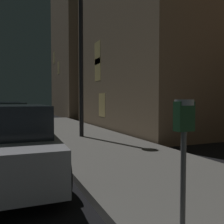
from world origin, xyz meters
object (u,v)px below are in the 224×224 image
car_silver (6,141)px  car_blue (8,112)px  parking_meter (184,133)px  street_lamp (81,32)px  car_white (9,109)px  car_green (8,118)px

car_silver → car_blue: (0.00, 13.06, -0.02)m
parking_meter → car_silver: parking_meter is taller
street_lamp → car_white: bearing=99.9°
car_silver → car_green: size_ratio=1.03×
car_blue → street_lamp: (2.61, -9.32, 3.39)m
car_green → car_silver: bearing=-90.0°
car_green → car_white: same height
car_green → parking_meter: bearing=-80.3°
car_silver → car_blue: same height
car_blue → street_lamp: 10.25m
car_silver → car_blue: size_ratio=1.06×
car_blue → car_green: bearing=-90.0°
parking_meter → car_white: 22.04m
car_white → car_silver: bearing=-90.0°
parking_meter → street_lamp: size_ratio=0.23×
parking_meter → car_silver: bearing=117.8°
parking_meter → car_blue: 16.38m
car_blue → car_white: bearing=90.0°
car_blue → street_lamp: bearing=-74.3°
car_green → car_white: 12.01m
parking_meter → car_white: parking_meter is taller
car_silver → street_lamp: street_lamp is taller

